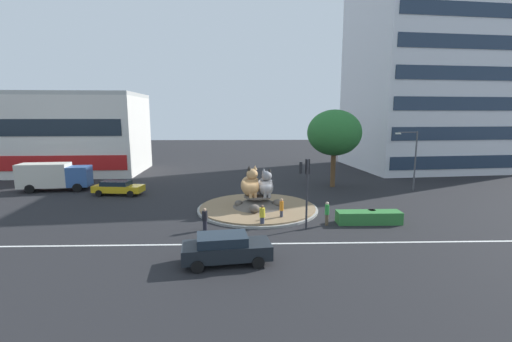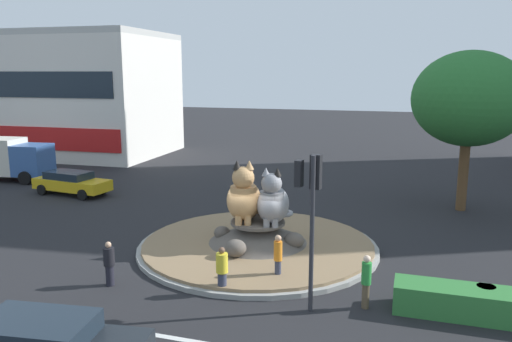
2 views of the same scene
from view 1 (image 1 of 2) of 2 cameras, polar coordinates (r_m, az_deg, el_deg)
The scene contains 19 objects.
ground_plane at distance 29.06m, azimuth 0.26°, elevation -6.42°, with size 160.00×160.00×0.00m, color black.
lane_centreline at distance 21.77m, azimuth 0.95°, elevation -11.91°, with size 112.00×0.20×0.01m, color silver.
roundabout_island at distance 28.94m, azimuth 0.26°, elevation -5.71°, with size 9.99×9.99×1.21m.
cat_statue_calico at distance 28.50m, azimuth -0.92°, elevation -2.25°, with size 2.03×2.87×2.62m.
cat_statue_grey at distance 28.55m, azimuth 1.59°, elevation -2.40°, with size 1.63×2.47×2.39m.
traffic_light_mast at distance 23.92m, azimuth 8.25°, elevation -1.13°, with size 0.78×0.46×4.89m.
shophouse_block at distance 53.89m, azimuth -29.64°, elevation 5.41°, with size 21.91×11.82×10.69m.
office_tower at distance 57.35m, azimuth 26.41°, elevation 13.38°, with size 21.49×17.83×25.76m.
clipped_hedge_strip at distance 26.77m, azimuth 18.09°, elevation -7.28°, with size 4.66×1.20×0.90m, color #2D7033.
broadleaf_tree_behind_island at distance 38.36m, azimuth 12.79°, elevation 6.16°, with size 5.80×5.80×8.41m.
streetlight_arm at distance 38.98m, azimuth 24.46°, elevation 2.34°, with size 2.50×0.63×6.19m.
pedestrian_black_shirt at distance 24.09m, azimuth -8.45°, elevation -7.83°, with size 0.38×0.38×1.58m.
pedestrian_yellow_shirt at distance 24.45m, azimuth 1.04°, elevation -7.40°, with size 0.40×0.40×1.63m.
pedestrian_orange_shirt at distance 25.99m, azimuth 4.23°, elevation -6.22°, with size 0.30×0.30×1.72m.
pedestrian_green_shirt at distance 25.42m, azimuth 11.63°, elevation -6.73°, with size 0.31×0.31×1.74m.
hatchback_near_shophouse at distance 18.94m, azimuth -5.03°, elevation -12.56°, with size 4.91×2.58×1.59m.
parked_car_right at distance 36.79m, azimuth -21.82°, elevation -2.52°, with size 4.96×2.37×1.40m.
delivery_box_truck at distance 41.61m, azimuth -30.37°, elevation -0.67°, with size 7.04×2.99×2.89m.
litter_bin at distance 27.22m, azimuth 18.54°, elevation -7.03°, with size 0.56×0.56×0.90m.
Camera 1 is at (-0.94, -27.95, 7.89)m, focal length 24.24 mm.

